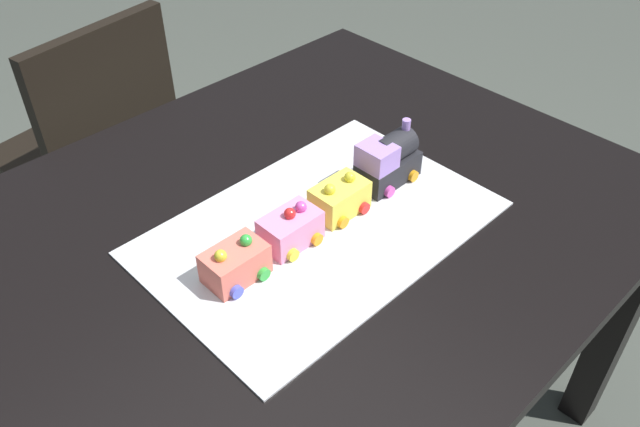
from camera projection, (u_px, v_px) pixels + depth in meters
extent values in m
cube|color=black|center=(270.00, 240.00, 1.13)|extent=(1.40, 1.00, 0.03)
cube|color=black|center=(340.00, 161.00, 1.95)|extent=(0.07, 0.07, 0.71)
cube|color=black|center=(616.00, 321.00, 1.47)|extent=(0.07, 0.07, 0.71)
cube|color=black|center=(83.00, 152.00, 1.83)|extent=(0.46, 0.46, 0.04)
cube|color=black|center=(108.00, 104.00, 1.61)|extent=(0.40, 0.10, 0.40)
cube|color=black|center=(109.00, 168.00, 2.16)|extent=(0.04, 0.04, 0.42)
cube|color=black|center=(20.00, 221.00, 1.95)|extent=(0.04, 0.04, 0.42)
cube|color=black|center=(180.00, 206.00, 2.01)|extent=(0.04, 0.04, 0.42)
cube|color=black|center=(92.00, 268.00, 1.80)|extent=(0.04, 0.04, 0.42)
cube|color=silver|center=(320.00, 227.00, 1.13)|extent=(0.60, 0.40, 0.00)
cube|color=#232328|center=(388.00, 169.00, 1.21)|extent=(0.12, 0.06, 0.05)
cylinder|color=#232328|center=(395.00, 147.00, 1.19)|extent=(0.07, 0.05, 0.05)
cube|color=#AD84E0|center=(377.00, 156.00, 1.16)|extent=(0.06, 0.06, 0.04)
cylinder|color=#AD84E0|center=(406.00, 127.00, 1.19)|extent=(0.02, 0.02, 0.03)
sphere|color=#F4EFCC|center=(411.00, 152.00, 1.24)|extent=(0.02, 0.02, 0.02)
cylinder|color=green|center=(385.00, 160.00, 1.26)|extent=(0.02, 0.01, 0.02)
cylinder|color=yellow|center=(361.00, 175.00, 1.22)|extent=(0.02, 0.01, 0.02)
cylinder|color=orange|center=(413.00, 176.00, 1.22)|extent=(0.02, 0.01, 0.02)
cylinder|color=#D84CB2|center=(390.00, 192.00, 1.18)|extent=(0.02, 0.01, 0.02)
cube|color=#F4E04C|center=(340.00, 198.00, 1.14)|extent=(0.10, 0.06, 0.06)
cylinder|color=orange|center=(336.00, 190.00, 1.19)|extent=(0.02, 0.01, 0.02)
cylinder|color=#D84CB2|center=(314.00, 204.00, 1.16)|extent=(0.02, 0.01, 0.02)
cylinder|color=red|center=(364.00, 208.00, 1.15)|extent=(0.02, 0.01, 0.02)
cylinder|color=orange|center=(343.00, 222.00, 1.12)|extent=(0.02, 0.01, 0.02)
sphere|color=yellow|center=(330.00, 189.00, 1.11)|extent=(0.02, 0.02, 0.02)
sphere|color=yellow|center=(350.00, 177.00, 1.13)|extent=(0.02, 0.02, 0.02)
cube|color=pink|center=(290.00, 229.00, 1.08)|extent=(0.10, 0.06, 0.06)
cylinder|color=red|center=(289.00, 219.00, 1.12)|extent=(0.02, 0.01, 0.02)
cylinder|color=yellow|center=(265.00, 234.00, 1.09)|extent=(0.02, 0.01, 0.02)
cylinder|color=orange|center=(317.00, 239.00, 1.08)|extent=(0.02, 0.01, 0.02)
cylinder|color=yellow|center=(293.00, 255.00, 1.05)|extent=(0.02, 0.01, 0.02)
sphere|color=#D84CB2|center=(301.00, 207.00, 1.07)|extent=(0.02, 0.02, 0.02)
sphere|color=red|center=(290.00, 214.00, 1.06)|extent=(0.02, 0.02, 0.02)
cube|color=#F27260|center=(235.00, 264.00, 1.01)|extent=(0.10, 0.06, 0.06)
cylinder|color=#4C59D8|center=(236.00, 252.00, 1.06)|extent=(0.02, 0.01, 0.02)
cylinder|color=green|center=(209.00, 268.00, 1.03)|extent=(0.02, 0.01, 0.02)
cylinder|color=green|center=(264.00, 274.00, 1.02)|extent=(0.02, 0.01, 0.02)
cylinder|color=#4C59D8|center=(237.00, 292.00, 0.99)|extent=(0.02, 0.01, 0.02)
sphere|color=green|center=(246.00, 240.00, 1.01)|extent=(0.02, 0.02, 0.02)
sphere|color=yellow|center=(220.00, 256.00, 0.98)|extent=(0.02, 0.02, 0.02)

